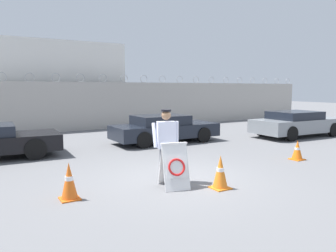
{
  "coord_description": "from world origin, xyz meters",
  "views": [
    {
      "loc": [
        -4.4,
        -7.11,
        2.37
      ],
      "look_at": [
        0.41,
        1.1,
        1.26
      ],
      "focal_mm": 35.0,
      "sensor_mm": 36.0,
      "label": 1
    }
  ],
  "objects_px": {
    "barricade_sign": "(175,165)",
    "traffic_cone_near": "(220,172)",
    "security_guard": "(166,141)",
    "parked_car_rear_sedan": "(164,128)",
    "traffic_cone_far": "(69,181)",
    "parked_car_far_side": "(297,123)",
    "traffic_cone_mid": "(297,150)"
  },
  "relations": [
    {
      "from": "barricade_sign",
      "to": "traffic_cone_near",
      "type": "bearing_deg",
      "value": -19.37
    },
    {
      "from": "security_guard",
      "to": "parked_car_rear_sedan",
      "type": "relative_size",
      "value": 0.39
    },
    {
      "from": "security_guard",
      "to": "parked_car_rear_sedan",
      "type": "bearing_deg",
      "value": -103.3
    },
    {
      "from": "traffic_cone_far",
      "to": "parked_car_rear_sedan",
      "type": "xyz_separation_m",
      "value": [
        5.4,
        5.39,
        0.21
      ]
    },
    {
      "from": "security_guard",
      "to": "traffic_cone_far",
      "type": "height_order",
      "value": "security_guard"
    },
    {
      "from": "barricade_sign",
      "to": "parked_car_far_side",
      "type": "bearing_deg",
      "value": 37.82
    },
    {
      "from": "traffic_cone_mid",
      "to": "parked_car_far_side",
      "type": "bearing_deg",
      "value": 38.46
    },
    {
      "from": "traffic_cone_mid",
      "to": "parked_car_far_side",
      "type": "height_order",
      "value": "parked_car_far_side"
    },
    {
      "from": "barricade_sign",
      "to": "parked_car_far_side",
      "type": "distance_m",
      "value": 10.38
    },
    {
      "from": "parked_car_rear_sedan",
      "to": "traffic_cone_mid",
      "type": "bearing_deg",
      "value": -68.09
    },
    {
      "from": "barricade_sign",
      "to": "traffic_cone_far",
      "type": "relative_size",
      "value": 1.35
    },
    {
      "from": "barricade_sign",
      "to": "parked_car_rear_sedan",
      "type": "relative_size",
      "value": 0.23
    },
    {
      "from": "security_guard",
      "to": "parked_car_far_side",
      "type": "bearing_deg",
      "value": -143.59
    },
    {
      "from": "parked_car_rear_sedan",
      "to": "parked_car_far_side",
      "type": "bearing_deg",
      "value": -14.66
    },
    {
      "from": "barricade_sign",
      "to": "parked_car_far_side",
      "type": "height_order",
      "value": "parked_car_far_side"
    },
    {
      "from": "traffic_cone_far",
      "to": "security_guard",
      "type": "bearing_deg",
      "value": 2.51
    },
    {
      "from": "security_guard",
      "to": "parked_car_far_side",
      "type": "xyz_separation_m",
      "value": [
        9.47,
        3.54,
        -0.4
      ]
    },
    {
      "from": "barricade_sign",
      "to": "parked_car_far_side",
      "type": "relative_size",
      "value": 0.23
    },
    {
      "from": "barricade_sign",
      "to": "traffic_cone_near",
      "type": "height_order",
      "value": "barricade_sign"
    },
    {
      "from": "barricade_sign",
      "to": "traffic_cone_far",
      "type": "height_order",
      "value": "barricade_sign"
    },
    {
      "from": "traffic_cone_near",
      "to": "parked_car_far_side",
      "type": "height_order",
      "value": "parked_car_far_side"
    },
    {
      "from": "parked_car_rear_sedan",
      "to": "parked_car_far_side",
      "type": "relative_size",
      "value": 0.97
    },
    {
      "from": "traffic_cone_near",
      "to": "parked_car_rear_sedan",
      "type": "height_order",
      "value": "parked_car_rear_sedan"
    },
    {
      "from": "traffic_cone_mid",
      "to": "parked_car_far_side",
      "type": "xyz_separation_m",
      "value": [
        4.43,
        3.52,
        0.32
      ]
    },
    {
      "from": "barricade_sign",
      "to": "security_guard",
      "type": "bearing_deg",
      "value": 96.69
    },
    {
      "from": "parked_car_far_side",
      "to": "traffic_cone_far",
      "type": "bearing_deg",
      "value": -161.36
    },
    {
      "from": "barricade_sign",
      "to": "traffic_cone_mid",
      "type": "relative_size",
      "value": 1.69
    },
    {
      "from": "security_guard",
      "to": "traffic_cone_near",
      "type": "xyz_separation_m",
      "value": [
        0.82,
        -1.13,
        -0.65
      ]
    },
    {
      "from": "security_guard",
      "to": "barricade_sign",
      "type": "bearing_deg",
      "value": 97.86
    },
    {
      "from": "barricade_sign",
      "to": "parked_car_rear_sedan",
      "type": "bearing_deg",
      "value": 77.21
    },
    {
      "from": "security_guard",
      "to": "traffic_cone_mid",
      "type": "bearing_deg",
      "value": -163.84
    },
    {
      "from": "parked_car_rear_sedan",
      "to": "parked_car_far_side",
      "type": "height_order",
      "value": "parked_car_far_side"
    }
  ]
}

